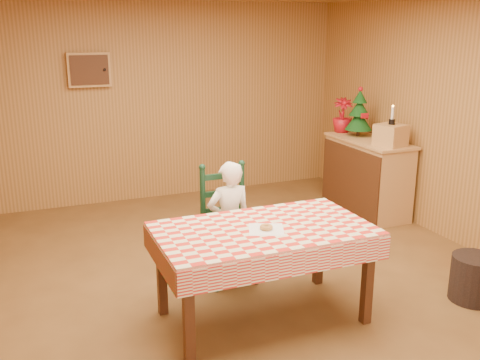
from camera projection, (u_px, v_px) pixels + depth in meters
name	position (u px, v px, depth m)	size (l,w,h in m)	color
ground	(248.00, 287.00, 4.79)	(6.00, 6.00, 0.00)	brown
cabin_walls	(226.00, 76.00, 4.77)	(5.10, 6.05, 2.65)	#A8763C
dining_table	(263.00, 237.00, 4.10)	(1.66, 0.96, 0.77)	#492613
ladder_chair	(227.00, 226.00, 4.86)	(0.44, 0.40, 1.08)	black
seated_child	(229.00, 222.00, 4.79)	(0.41, 0.27, 1.12)	white
napkin	(266.00, 229.00, 4.04)	(0.26, 0.26, 0.00)	white
donut	(266.00, 227.00, 4.03)	(0.10, 0.10, 0.03)	#B98542
shelf_unit	(366.00, 176.00, 6.68)	(0.54, 1.24, 0.93)	tan
crate	(391.00, 135.00, 6.17)	(0.30, 0.30, 0.25)	tan
christmas_tree	(359.00, 114.00, 6.70)	(0.34, 0.34, 0.62)	#492613
flower_arrangement	(342.00, 115.00, 6.97)	(0.25, 0.25, 0.45)	#AC0F1B
candle_set	(392.00, 119.00, 6.11)	(0.07, 0.07, 0.22)	black
storage_bin	(474.00, 278.00, 4.52)	(0.39, 0.39, 0.39)	black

